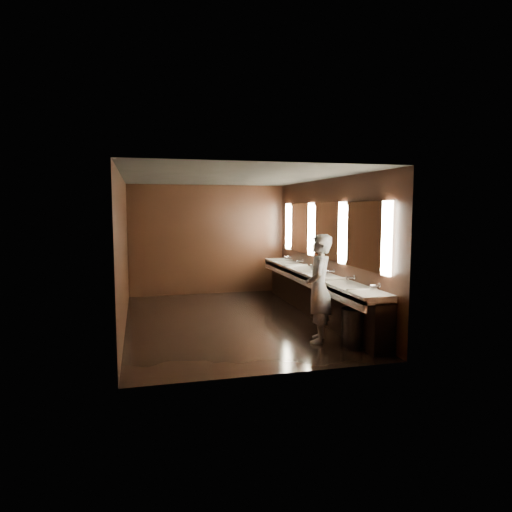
% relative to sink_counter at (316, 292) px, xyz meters
% --- Properties ---
extents(floor, '(6.00, 6.00, 0.00)m').
position_rel_sink_counter_xyz_m(floor, '(-1.79, -0.00, -0.50)').
color(floor, black).
rests_on(floor, ground).
extents(ceiling, '(4.00, 6.00, 0.02)m').
position_rel_sink_counter_xyz_m(ceiling, '(-1.79, -0.00, 2.30)').
color(ceiling, '#2D2D2B').
rests_on(ceiling, wall_back).
extents(wall_back, '(4.00, 0.02, 2.80)m').
position_rel_sink_counter_xyz_m(wall_back, '(-1.79, 3.00, 0.90)').
color(wall_back, black).
rests_on(wall_back, floor).
extents(wall_front, '(4.00, 0.02, 2.80)m').
position_rel_sink_counter_xyz_m(wall_front, '(-1.79, -3.00, 0.90)').
color(wall_front, black).
rests_on(wall_front, floor).
extents(wall_left, '(0.02, 6.00, 2.80)m').
position_rel_sink_counter_xyz_m(wall_left, '(-3.79, -0.00, 0.90)').
color(wall_left, black).
rests_on(wall_left, floor).
extents(wall_right, '(0.02, 6.00, 2.80)m').
position_rel_sink_counter_xyz_m(wall_right, '(0.21, -0.00, 0.90)').
color(wall_right, black).
rests_on(wall_right, floor).
extents(sink_counter, '(0.55, 5.40, 1.01)m').
position_rel_sink_counter_xyz_m(sink_counter, '(0.00, 0.00, 0.00)').
color(sink_counter, black).
rests_on(sink_counter, floor).
extents(mirror_band, '(0.06, 5.03, 1.15)m').
position_rel_sink_counter_xyz_m(mirror_band, '(0.19, -0.00, 1.25)').
color(mirror_band, '#FFF2CC').
rests_on(mirror_band, wall_right).
extents(person, '(0.66, 0.77, 1.79)m').
position_rel_sink_counter_xyz_m(person, '(-0.65, -1.72, 0.40)').
color(person, '#99B4E5').
rests_on(person, floor).
extents(trash_bin, '(0.47, 0.47, 0.62)m').
position_rel_sink_counter_xyz_m(trash_bin, '(-0.22, -2.15, -0.18)').
color(trash_bin, black).
rests_on(trash_bin, floor).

